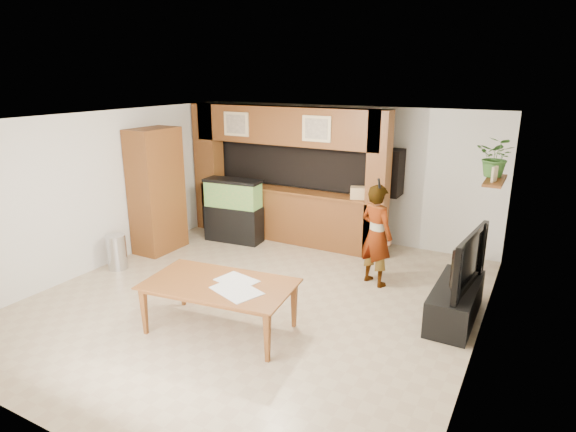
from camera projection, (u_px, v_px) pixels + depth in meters
The scene contains 22 objects.
floor at pixel (257, 298), 7.08m from camera, with size 6.50×6.50×0.00m, color tan.
ceiling at pixel (254, 119), 6.34m from camera, with size 6.50×6.50×0.00m, color white.
wall_back at pixel (344, 173), 9.44m from camera, with size 6.00×6.00×0.00m, color silver.
wall_left at pixel (105, 190), 8.09m from camera, with size 6.50×6.50×0.00m, color silver.
wall_right at pixel (484, 250), 5.33m from camera, with size 6.50×6.50×0.00m, color silver.
partition at pixel (287, 173), 9.36m from camera, with size 4.20×0.99×2.60m.
wall_clock at pixel (147, 147), 8.74m from camera, with size 0.05×0.25×0.25m.
wall_shelf at pixel (495, 180), 6.92m from camera, with size 0.25×0.90×0.04m, color brown.
pantry_cabinet at pixel (157, 191), 8.75m from camera, with size 0.56×0.92×2.26m, color brown.
trash_can at pixel (117, 252), 8.09m from camera, with size 0.32×0.32×0.59m, color #B2B2B7.
aquarium at pixel (234, 211), 9.36m from camera, with size 1.12×0.42×1.24m.
tv_stand at pixel (455, 302), 6.43m from camera, with size 0.53×1.45×0.48m, color black.
television at pixel (460, 259), 6.26m from camera, with size 1.32×0.17×0.76m, color black.
photo_frame at pixel (494, 174), 6.71m from camera, with size 0.03×0.16×0.22m, color tan.
potted_plant at pixel (497, 157), 6.98m from camera, with size 0.53×0.46×0.59m, color #346327.
person at pixel (376, 235), 7.37m from camera, with size 0.58×0.38×1.60m, color #A38759.
microphone at pixel (379, 183), 6.97m from camera, with size 0.04×0.04×0.16m, color black.
dining_table at pixel (219, 308), 6.08m from camera, with size 1.87×1.04×0.66m, color brown.
newspaper_a at pixel (233, 289), 5.86m from camera, with size 0.50×0.36×0.01m, color silver.
newspaper_b at pixel (237, 291), 5.79m from camera, with size 0.57×0.41×0.01m, color silver.
newspaper_c at pixel (237, 281), 6.08m from camera, with size 0.50×0.36×0.01m, color silver.
counter_box at pixel (359, 193), 8.53m from camera, with size 0.32×0.21×0.21m, color tan.
Camera 1 is at (3.49, -5.43, 3.18)m, focal length 30.00 mm.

